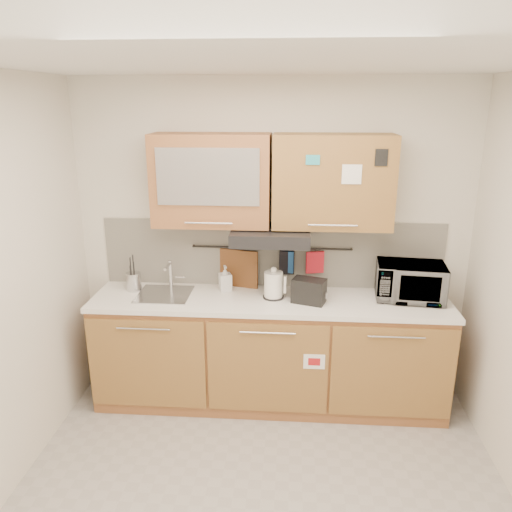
# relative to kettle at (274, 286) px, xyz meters

# --- Properties ---
(floor) EXTENTS (3.20, 3.20, 0.00)m
(floor) POSITION_rel_kettle_xyz_m (-0.03, -1.21, -1.02)
(floor) COLOR #9E9993
(floor) RESTS_ON ground
(ceiling) EXTENTS (3.20, 3.20, 0.00)m
(ceiling) POSITION_rel_kettle_xyz_m (-0.03, -1.21, 1.58)
(ceiling) COLOR white
(ceiling) RESTS_ON wall_back
(wall_back) EXTENTS (3.20, 0.00, 3.20)m
(wall_back) POSITION_rel_kettle_xyz_m (-0.03, 0.29, 0.28)
(wall_back) COLOR silver
(wall_back) RESTS_ON ground
(base_cabinet) EXTENTS (2.80, 0.64, 0.88)m
(base_cabinet) POSITION_rel_kettle_xyz_m (-0.03, -0.02, -0.62)
(base_cabinet) COLOR #AD6E3D
(base_cabinet) RESTS_ON floor
(countertop) EXTENTS (2.82, 0.62, 0.04)m
(countertop) POSITION_rel_kettle_xyz_m (-0.03, -0.02, -0.12)
(countertop) COLOR white
(countertop) RESTS_ON base_cabinet
(backsplash) EXTENTS (2.80, 0.02, 0.56)m
(backsplash) POSITION_rel_kettle_xyz_m (-0.03, 0.28, 0.18)
(backsplash) COLOR silver
(backsplash) RESTS_ON countertop
(upper_cabinets) EXTENTS (1.82, 0.37, 0.70)m
(upper_cabinets) POSITION_rel_kettle_xyz_m (-0.03, 0.11, 0.81)
(upper_cabinets) COLOR #AD6E3D
(upper_cabinets) RESTS_ON wall_back
(range_hood) EXTENTS (0.60, 0.46, 0.10)m
(range_hood) POSITION_rel_kettle_xyz_m (-0.03, 0.04, 0.40)
(range_hood) COLOR black
(range_hood) RESTS_ON upper_cabinets
(sink) EXTENTS (0.42, 0.40, 0.26)m
(sink) POSITION_rel_kettle_xyz_m (-0.88, -0.00, -0.10)
(sink) COLOR silver
(sink) RESTS_ON countertop
(utensil_rail) EXTENTS (1.30, 0.02, 0.02)m
(utensil_rail) POSITION_rel_kettle_xyz_m (-0.03, 0.24, 0.24)
(utensil_rail) COLOR black
(utensil_rail) RESTS_ON backsplash
(utensil_crock) EXTENTS (0.13, 0.13, 0.30)m
(utensil_crock) POSITION_rel_kettle_xyz_m (-1.15, 0.08, -0.02)
(utensil_crock) COLOR #B8B8BD
(utensil_crock) RESTS_ON countertop
(kettle) EXTENTS (0.19, 0.17, 0.26)m
(kettle) POSITION_rel_kettle_xyz_m (0.00, 0.00, 0.00)
(kettle) COLOR white
(kettle) RESTS_ON countertop
(toaster) EXTENTS (0.28, 0.22, 0.19)m
(toaster) POSITION_rel_kettle_xyz_m (0.27, -0.07, -0.01)
(toaster) COLOR black
(toaster) RESTS_ON countertop
(microwave) EXTENTS (0.55, 0.40, 0.29)m
(microwave) POSITION_rel_kettle_xyz_m (1.06, 0.06, 0.04)
(microwave) COLOR #999999
(microwave) RESTS_ON countertop
(soap_bottle) EXTENTS (0.12, 0.12, 0.21)m
(soap_bottle) POSITION_rel_kettle_xyz_m (-0.40, 0.13, 0.00)
(soap_bottle) COLOR #999999
(soap_bottle) RESTS_ON countertop
(cutting_board) EXTENTS (0.32, 0.11, 0.41)m
(cutting_board) POSITION_rel_kettle_xyz_m (-0.30, 0.23, 0.02)
(cutting_board) COLOR brown
(cutting_board) RESTS_ON utensil_rail
(oven_mitt) EXTENTS (0.11, 0.07, 0.18)m
(oven_mitt) POSITION_rel_kettle_xyz_m (0.10, 0.23, 0.13)
(oven_mitt) COLOR #1F4E92
(oven_mitt) RESTS_ON utensil_rail
(dark_pouch) EXTENTS (0.12, 0.04, 0.20)m
(dark_pouch) POSITION_rel_kettle_xyz_m (0.10, 0.23, 0.12)
(dark_pouch) COLOR black
(dark_pouch) RESTS_ON utensil_rail
(pot_holder) EXTENTS (0.15, 0.06, 0.18)m
(pot_holder) POSITION_rel_kettle_xyz_m (0.33, 0.23, 0.13)
(pot_holder) COLOR red
(pot_holder) RESTS_ON utensil_rail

